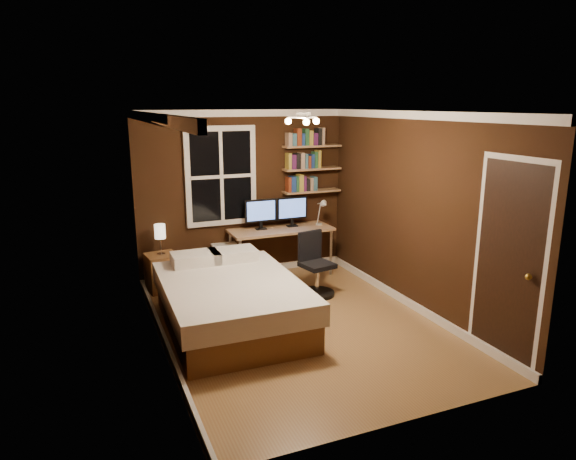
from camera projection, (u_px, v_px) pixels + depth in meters
name	position (u px, v px, depth m)	size (l,w,h in m)	color
floor	(299.00, 325.00, 6.16)	(4.20, 4.20, 0.00)	olive
wall_back	(243.00, 195.00, 7.74)	(3.20, 0.04, 2.50)	black
wall_left	(157.00, 238.00, 5.26)	(0.04, 4.20, 2.50)	black
wall_right	(416.00, 213.00, 6.45)	(0.04, 4.20, 2.50)	black
ceiling	(300.00, 112.00, 5.55)	(3.20, 4.20, 0.02)	white
window	(221.00, 176.00, 7.50)	(1.06, 0.06, 1.46)	white
door	(508.00, 265.00, 5.11)	(0.03, 0.82, 2.05)	black
door_knob	(528.00, 277.00, 4.83)	(0.06, 0.06, 0.06)	gold
ceiling_fixture	(304.00, 121.00, 5.49)	(0.44, 0.44, 0.18)	beige
bookshelf_lower	(312.00, 191.00, 8.03)	(0.92, 0.22, 0.03)	#9A704B
books_row_lower	(312.00, 183.00, 8.00)	(0.48, 0.16, 0.23)	maroon
bookshelf_middle	(312.00, 169.00, 7.95)	(0.92, 0.22, 0.03)	#9A704B
books_row_middle	(312.00, 160.00, 7.92)	(0.54, 0.16, 0.23)	navy
bookshelf_upper	(312.00, 146.00, 7.86)	(0.92, 0.22, 0.03)	#9A704B
books_row_upper	(312.00, 138.00, 7.83)	(0.54, 0.16, 0.23)	#285F34
bed	(231.00, 302.00, 6.06)	(1.57, 2.16, 0.72)	brown
nightstand	(162.00, 272.00, 7.27)	(0.42, 0.42, 0.52)	brown
bedside_lamp	(160.00, 240.00, 7.15)	(0.15, 0.15, 0.43)	white
radiator	(224.00, 261.00, 7.75)	(0.37, 0.13, 0.55)	silver
desk	(281.00, 232.00, 7.77)	(1.57, 0.59, 0.75)	#9A704B
monitor_left	(261.00, 214.00, 7.66)	(0.49, 0.12, 0.46)	black
monitor_right	(292.00, 212.00, 7.85)	(0.49, 0.12, 0.46)	black
desk_lamp	(321.00, 212.00, 7.88)	(0.14, 0.32, 0.44)	silver
office_chair	(315.00, 272.00, 7.08)	(0.49, 0.49, 0.88)	black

